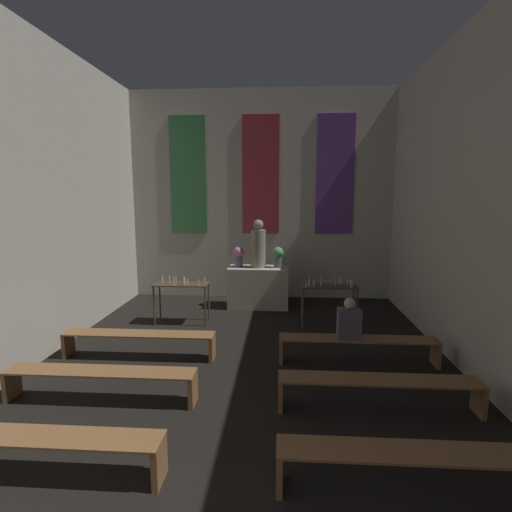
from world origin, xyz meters
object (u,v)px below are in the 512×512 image
(pew_third_left, at_px, (100,378))
(pew_third_right, at_px, (379,386))
(altar, at_px, (258,287))
(flower_vase_right, at_px, (278,256))
(pew_second_left, at_px, (34,445))
(statue, at_px, (258,246))
(flower_vase_left, at_px, (239,255))
(candle_rack_left, at_px, (182,289))
(pew_back_right, at_px, (358,344))
(pew_back_left, at_px, (139,339))
(candle_rack_right, at_px, (329,292))
(pew_second_right, at_px, (416,461))
(person_seated, at_px, (349,321))

(pew_third_left, bearing_deg, pew_third_right, 0.00)
(altar, relative_size, flower_vase_right, 2.92)
(flower_vase_right, relative_size, pew_second_left, 0.19)
(pew_second_left, bearing_deg, statue, 73.37)
(flower_vase_left, relative_size, candle_rack_left, 0.43)
(candle_rack_left, height_order, pew_back_right, candle_rack_left)
(statue, xyz_separation_m, flower_vase_right, (0.46, 0.00, -0.23))
(pew_third_right, bearing_deg, pew_back_left, 158.42)
(candle_rack_left, relative_size, pew_third_right, 0.45)
(flower_vase_right, bearing_deg, candle_rack_right, -50.92)
(candle_rack_right, bearing_deg, pew_third_left, -135.52)
(flower_vase_left, bearing_deg, flower_vase_right, 0.00)
(pew_third_left, distance_m, pew_back_left, 1.40)
(pew_second_left, xyz_separation_m, pew_third_right, (3.54, 1.40, 0.00))
(pew_second_right, relative_size, pew_back_left, 1.00)
(pew_third_left, relative_size, person_seated, 3.81)
(candle_rack_right, relative_size, person_seated, 1.72)
(pew_third_right, height_order, person_seated, person_seated)
(candle_rack_right, height_order, pew_second_right, candle_rack_right)
(pew_second_right, height_order, pew_third_left, same)
(flower_vase_right, xyz_separation_m, candle_rack_left, (-1.98, -1.30, -0.52))
(pew_second_left, bearing_deg, pew_third_left, 90.00)
(statue, relative_size, flower_vase_left, 2.32)
(flower_vase_left, distance_m, person_seated, 3.80)
(statue, xyz_separation_m, candle_rack_right, (1.52, -1.30, -0.75))
(statue, xyz_separation_m, pew_second_right, (1.77, -5.93, -1.14))
(candle_rack_right, bearing_deg, pew_second_left, -125.38)
(altar, distance_m, person_seated, 3.53)
(person_seated, bearing_deg, pew_back_left, 180.00)
(pew_back_right, relative_size, person_seated, 3.81)
(pew_third_right, xyz_separation_m, pew_back_left, (-3.54, 1.40, 0.00))
(pew_second_left, bearing_deg, pew_third_right, 21.58)
(statue, height_order, pew_back_left, statue)
(pew_second_left, distance_m, pew_third_right, 3.81)
(flower_vase_right, xyz_separation_m, pew_second_left, (-2.23, -5.93, -0.92))
(pew_third_right, relative_size, person_seated, 3.81)
(flower_vase_left, xyz_separation_m, pew_second_right, (2.23, -5.93, -0.92))
(statue, distance_m, candle_rack_right, 2.14)
(flower_vase_right, xyz_separation_m, candle_rack_right, (1.06, -1.30, -0.52))
(statue, distance_m, pew_second_left, 6.30)
(altar, bearing_deg, candle_rack_left, -139.28)
(pew_third_right, bearing_deg, flower_vase_left, 116.21)
(pew_third_left, relative_size, pew_back_left, 1.00)
(altar, relative_size, pew_back_right, 0.57)
(statue, xyz_separation_m, pew_back_left, (-1.77, -3.13, -1.14))
(candle_rack_left, relative_size, pew_third_left, 0.45)
(flower_vase_left, relative_size, pew_back_left, 0.19)
(flower_vase_right, distance_m, person_seated, 3.38)
(altar, height_order, flower_vase_right, flower_vase_right)
(candle_rack_right, xyz_separation_m, person_seated, (0.11, -1.83, -0.01))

